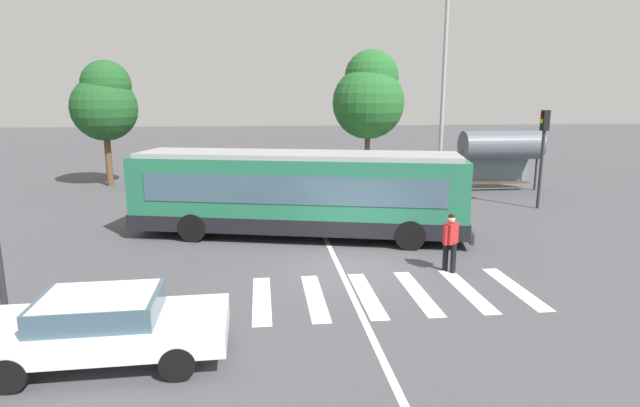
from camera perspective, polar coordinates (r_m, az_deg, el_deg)
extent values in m
plane|color=#47474C|center=(15.06, 3.39, -7.31)|extent=(160.00, 160.00, 0.00)
cylinder|color=black|center=(19.22, 9.85, -1.70)|extent=(1.04, 0.54, 1.00)
cylinder|color=black|center=(16.95, 10.15, -3.53)|extent=(1.04, 0.54, 1.00)
cylinder|color=black|center=(20.31, -11.78, -1.05)|extent=(1.04, 0.54, 1.00)
cylinder|color=black|center=(18.18, -14.19, -2.67)|extent=(1.04, 0.54, 1.00)
cube|color=#236B4C|center=(18.09, -2.58, 1.27)|extent=(11.98, 5.35, 2.55)
cube|color=black|center=(18.30, -2.55, -1.81)|extent=(12.10, 5.40, 0.55)
cube|color=#3D5666|center=(18.04, -2.59, 2.22)|extent=(10.63, 5.05, 0.96)
cube|color=#3D5666|center=(17.99, 16.12, 1.42)|extent=(0.59, 2.19, 1.63)
cube|color=black|center=(17.86, 16.28, 4.23)|extent=(0.53, 1.89, 0.28)
cube|color=#99999E|center=(17.89, -2.62, 5.54)|extent=(11.48, 5.03, 0.16)
cube|color=#28282B|center=(18.30, 16.23, -2.91)|extent=(0.74, 2.50, 0.36)
cylinder|color=black|center=(15.17, 14.00, -5.83)|extent=(0.16, 0.16, 0.85)
cylinder|color=black|center=(15.03, 14.83, -6.04)|extent=(0.16, 0.16, 0.85)
cube|color=#B22323|center=(14.90, 14.56, -3.27)|extent=(0.48, 0.44, 0.60)
cylinder|color=#B22323|center=(14.71, 14.01, -3.55)|extent=(0.10, 0.10, 0.55)
cylinder|color=#B22323|center=(15.10, 15.08, -3.22)|extent=(0.10, 0.10, 0.55)
sphere|color=tan|center=(14.80, 14.64, -1.74)|extent=(0.22, 0.22, 0.22)
sphere|color=black|center=(14.78, 14.65, -1.49)|extent=(0.19, 0.19, 0.19)
cylinder|color=black|center=(11.19, -14.66, -12.91)|extent=(0.64, 0.21, 0.64)
cylinder|color=black|center=(9.70, -15.81, -17.00)|extent=(0.64, 0.21, 0.64)
cylinder|color=black|center=(11.86, -28.50, -12.56)|extent=(0.64, 0.21, 0.64)
cylinder|color=black|center=(10.47, -31.76, -16.18)|extent=(0.64, 0.21, 0.64)
cube|color=white|center=(10.58, -23.00, -13.08)|extent=(4.54, 1.92, 0.52)
cube|color=#3D5666|center=(10.42, -23.70, -10.66)|extent=(2.19, 1.65, 0.44)
cube|color=white|center=(10.35, -23.78, -9.71)|extent=(2.01, 1.57, 0.09)
cylinder|color=black|center=(32.25, -15.60, 3.14)|extent=(0.22, 0.65, 0.64)
cylinder|color=black|center=(31.98, -12.65, 3.22)|extent=(0.22, 0.65, 0.64)
cylinder|color=black|center=(29.55, -16.60, 2.32)|extent=(0.22, 0.65, 0.64)
cylinder|color=black|center=(29.25, -13.38, 2.40)|extent=(0.22, 0.65, 0.64)
cube|color=black|center=(30.70, -14.58, 3.38)|extent=(1.98, 4.56, 0.52)
cube|color=#3D5666|center=(30.55, -14.65, 4.24)|extent=(1.68, 2.22, 0.44)
cube|color=black|center=(30.52, -14.67, 4.59)|extent=(1.60, 2.03, 0.09)
cylinder|color=black|center=(31.62, -10.47, 3.21)|extent=(0.27, 0.66, 0.64)
cylinder|color=black|center=(31.39, -7.45, 3.25)|extent=(0.27, 0.66, 0.64)
cylinder|color=black|center=(28.91, -11.37, 2.38)|extent=(0.27, 0.66, 0.64)
cylinder|color=black|center=(28.65, -8.08, 2.42)|extent=(0.27, 0.66, 0.64)
cube|color=#C6B793|center=(30.08, -9.35, 3.44)|extent=(2.28, 4.66, 0.52)
cube|color=#3D5666|center=(29.93, -9.41, 4.32)|extent=(1.82, 2.31, 0.44)
cube|color=#C6B793|center=(29.91, -9.42, 4.67)|extent=(1.73, 2.13, 0.09)
cylinder|color=black|center=(31.61, -5.96, 3.34)|extent=(0.25, 0.65, 0.64)
cylinder|color=black|center=(31.54, -2.91, 3.37)|extent=(0.25, 0.65, 0.64)
cylinder|color=black|center=(28.86, -6.32, 2.53)|extent=(0.25, 0.65, 0.64)
cylinder|color=black|center=(28.78, -2.99, 2.56)|extent=(0.25, 0.65, 0.64)
cube|color=#AD1E1E|center=(30.14, -4.55, 3.57)|extent=(2.18, 4.63, 0.52)
cube|color=#3D5666|center=(29.98, -4.57, 4.45)|extent=(1.77, 2.28, 0.44)
cube|color=#AD1E1E|center=(29.96, -4.58, 4.81)|extent=(1.69, 2.10, 0.09)
cylinder|color=black|center=(31.85, -0.94, 3.47)|extent=(0.24, 0.65, 0.64)
cylinder|color=black|center=(31.96, 2.07, 3.49)|extent=(0.24, 0.65, 0.64)
cylinder|color=black|center=(29.10, -0.71, 2.68)|extent=(0.24, 0.65, 0.64)
cylinder|color=black|center=(29.22, 2.58, 2.70)|extent=(0.24, 0.65, 0.64)
cube|color=#196B70|center=(30.47, 0.74, 3.70)|extent=(2.08, 4.60, 0.52)
cube|color=#3D5666|center=(30.32, 0.76, 4.57)|extent=(1.73, 2.25, 0.44)
cube|color=#196B70|center=(30.30, 0.76, 4.92)|extent=(1.64, 2.07, 0.09)
cylinder|color=black|center=(32.51, 3.52, 3.62)|extent=(0.26, 0.66, 0.64)
cylinder|color=black|center=(32.68, 6.46, 3.61)|extent=(0.26, 0.66, 0.64)
cylinder|color=black|center=(29.76, 3.93, 2.85)|extent=(0.26, 0.66, 0.64)
cylinder|color=black|center=(29.94, 7.13, 2.84)|extent=(0.26, 0.66, 0.64)
cube|color=#B7BABF|center=(31.16, 5.26, 3.83)|extent=(2.27, 4.66, 0.52)
cube|color=#3D5666|center=(31.01, 5.30, 4.68)|extent=(1.81, 2.31, 0.44)
cube|color=#B7BABF|center=(30.99, 5.30, 5.02)|extent=(1.72, 2.13, 0.09)
cylinder|color=#28282B|center=(24.84, 23.68, 3.48)|extent=(0.14, 0.14, 3.53)
cube|color=black|center=(24.65, 24.10, 8.57)|extent=(0.28, 0.32, 0.90)
cylinder|color=#410907|center=(24.56, 23.81, 9.22)|extent=(0.04, 0.20, 0.20)
cylinder|color=yellow|center=(24.57, 23.75, 8.52)|extent=(0.04, 0.20, 0.20)
cylinder|color=#093B10|center=(24.58, 23.70, 7.82)|extent=(0.04, 0.20, 0.20)
cylinder|color=#28282B|center=(28.10, 15.77, 3.62)|extent=(0.12, 0.12, 2.30)
cylinder|color=#28282B|center=(29.95, 23.24, 3.59)|extent=(0.12, 0.12, 2.30)
cube|color=slate|center=(29.57, 19.05, 4.03)|extent=(4.03, 0.04, 1.93)
cylinder|color=#515660|center=(28.82, 19.81, 6.23)|extent=(4.29, 1.54, 1.54)
cube|color=#4C3823|center=(29.06, 19.53, 2.24)|extent=(3.36, 0.36, 0.08)
cylinder|color=#939399|center=(26.22, 13.72, 11.55)|extent=(0.20, 0.20, 9.93)
cylinder|color=brown|center=(31.28, -22.79, 4.70)|extent=(0.36, 0.36, 3.13)
sphere|color=#1E5123|center=(31.10, -23.21, 9.87)|extent=(3.62, 3.62, 3.62)
sphere|color=#1E5123|center=(31.09, -23.04, 12.23)|extent=(2.72, 2.72, 2.72)
cylinder|color=brown|center=(33.53, 5.36, 5.89)|extent=(0.36, 0.36, 3.02)
sphere|color=#236028|center=(33.36, 5.46, 11.26)|extent=(4.65, 4.65, 4.65)
sphere|color=#236028|center=(33.70, 5.83, 14.03)|extent=(3.49, 3.49, 3.49)
cube|color=silver|center=(12.89, -6.60, -10.72)|extent=(0.45, 3.11, 0.01)
cube|color=silver|center=(12.95, -0.59, -10.53)|extent=(0.45, 3.11, 0.01)
cube|color=silver|center=(13.15, 5.30, -10.22)|extent=(0.45, 3.11, 0.01)
cube|color=silver|center=(13.48, 10.94, -9.83)|extent=(0.45, 3.11, 0.01)
cube|color=silver|center=(13.93, 16.26, -9.38)|extent=(0.45, 3.11, 0.01)
cube|color=silver|center=(14.49, 21.19, -8.89)|extent=(0.45, 3.11, 0.01)
cube|color=silver|center=(16.89, 1.18, -5.15)|extent=(0.16, 24.00, 0.01)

